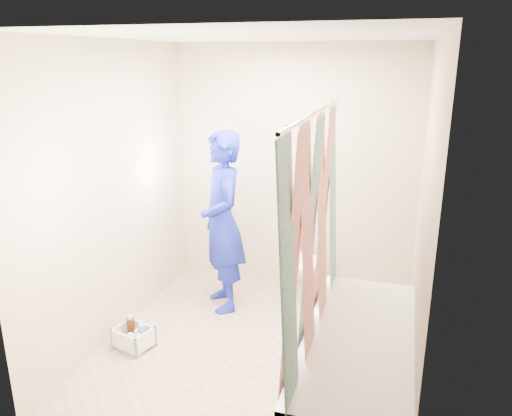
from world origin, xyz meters
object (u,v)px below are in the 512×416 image
(plumber, at_px, (222,222))
(cleaning_caddy, at_px, (134,339))
(bathtub, at_px, (357,366))
(toilet, at_px, (303,261))

(plumber, height_order, cleaning_caddy, plumber)
(bathtub, bearing_deg, cleaning_caddy, 175.81)
(bathtub, xyz_separation_m, cleaning_caddy, (-1.78, 0.13, -0.19))
(bathtub, distance_m, cleaning_caddy, 1.80)
(bathtub, distance_m, toilet, 1.66)
(plumber, bearing_deg, toilet, 91.29)
(toilet, distance_m, cleaning_caddy, 1.78)
(plumber, xyz_separation_m, cleaning_caddy, (-0.44, -0.90, -0.75))
(cleaning_caddy, bearing_deg, plumber, 80.34)
(toilet, distance_m, plumber, 0.95)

